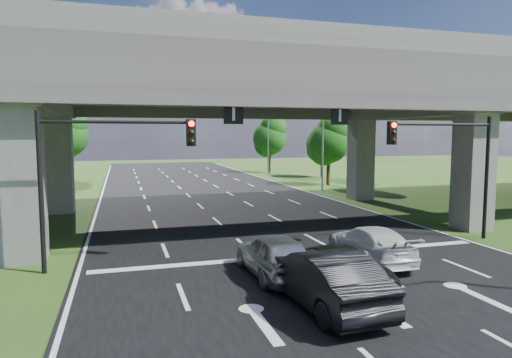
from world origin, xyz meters
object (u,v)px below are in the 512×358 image
car_dark (324,278)px  car_trailing (331,266)px  signal_left (102,160)px  car_white (370,244)px  car_silver (275,255)px  streetlight_far (319,127)px  signal_right (451,155)px  streetlight_beyond (265,129)px

car_dark → car_trailing: (0.95, 1.49, -0.13)m
signal_left → car_white: size_ratio=1.23×
car_trailing → car_silver: bearing=-46.6°
car_dark → streetlight_far: bearing=-117.3°
signal_right → car_trailing: 10.07m
car_dark → car_white: 5.51m
signal_right → streetlight_beyond: 36.17m
car_silver → car_white: bearing=-171.1°
signal_right → signal_left: 15.65m
car_trailing → car_white: bearing=-137.6°
car_dark → car_trailing: bearing=-125.8°
car_silver → car_white: size_ratio=0.95×
streetlight_beyond → car_trailing: size_ratio=1.91×
signal_left → car_dark: 9.32m
streetlight_far → streetlight_beyond: size_ratio=1.00×
signal_left → car_dark: signal_left is taller
signal_left → car_silver: bearing=-25.7°
car_white → signal_left: bearing=-9.0°
streetlight_far → car_trailing: size_ratio=1.91×
car_silver → car_dark: bearing=97.2°
car_silver → car_white: 4.41m
signal_right → car_white: 6.75m
car_white → car_trailing: bearing=42.3°
car_silver → car_trailing: 2.18m
car_dark → car_silver: bearing=-84.7°
streetlight_beyond → signal_left: bearing=-116.4°
car_dark → signal_left: bearing=-46.5°
signal_left → car_silver: 7.34m
streetlight_beyond → streetlight_far: bearing=-90.0°
car_dark → car_trailing: size_ratio=1.00×
streetlight_far → car_white: size_ratio=2.05×
signal_right → car_white: (-5.44, -2.04, -3.45)m
signal_left → streetlight_beyond: size_ratio=0.60×
streetlight_beyond → car_white: 39.21m
signal_right → streetlight_far: bearing=83.5°
signal_right → streetlight_far: (2.27, 20.06, 1.66)m
streetlight_beyond → car_dark: streetlight_beyond is taller
signal_right → signal_left: (-15.65, 0.00, 0.00)m
signal_right → car_dark: (-9.30, -5.97, -3.30)m
streetlight_far → car_white: streetlight_far is taller
signal_right → streetlight_beyond: size_ratio=0.60×
signal_right → streetlight_beyond: streetlight_beyond is taller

